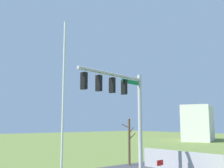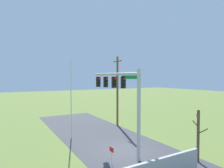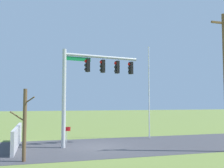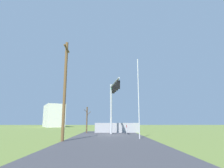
{
  "view_description": "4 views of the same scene",
  "coord_description": "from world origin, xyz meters",
  "px_view_note": "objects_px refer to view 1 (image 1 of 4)",
  "views": [
    {
      "loc": [
        -11.29,
        -13.46,
        3.44
      ],
      "look_at": [
        -1.05,
        -1.3,
        5.76
      ],
      "focal_mm": 43.45,
      "sensor_mm": 36.0,
      "label": 1
    },
    {
      "loc": [
        13.68,
        -9.09,
        6.15
      ],
      "look_at": [
        -1.45,
        -0.37,
        5.61
      ],
      "focal_mm": 31.05,
      "sensor_mm": 36.0,
      "label": 2
    },
    {
      "loc": [
        4.05,
        17.76,
        3.1
      ],
      "look_at": [
        -1.11,
        -0.22,
        4.44
      ],
      "focal_mm": 41.19,
      "sensor_mm": 36.0,
      "label": 3
    },
    {
      "loc": [
        -24.37,
        0.01,
        1.62
      ],
      "look_at": [
        -1.41,
        -0.34,
        6.16
      ],
      "focal_mm": 30.73,
      "sensor_mm": 36.0,
      "label": 4
    }
  ],
  "objects_px": {
    "signal_mast": "(123,101)",
    "distant_building": "(198,123)",
    "bare_tree": "(129,141)",
    "open_sign": "(160,165)",
    "flagpole": "(63,110)"
  },
  "relations": [
    {
      "from": "signal_mast",
      "to": "distant_building",
      "type": "height_order",
      "value": "distant_building"
    },
    {
      "from": "signal_mast",
      "to": "distant_building",
      "type": "xyz_separation_m",
      "value": [
        37.52,
        18.34,
        -1.41
      ]
    },
    {
      "from": "signal_mast",
      "to": "open_sign",
      "type": "distance_m",
      "value": 4.59
    },
    {
      "from": "signal_mast",
      "to": "open_sign",
      "type": "xyz_separation_m",
      "value": [
        1.36,
        -1.8,
        -4.0
      ]
    },
    {
      "from": "bare_tree",
      "to": "flagpole",
      "type": "bearing_deg",
      "value": -147.89
    },
    {
      "from": "flagpole",
      "to": "distant_building",
      "type": "distance_m",
      "value": 48.04
    },
    {
      "from": "bare_tree",
      "to": "open_sign",
      "type": "bearing_deg",
      "value": -116.57
    },
    {
      "from": "signal_mast",
      "to": "open_sign",
      "type": "bearing_deg",
      "value": -52.88
    },
    {
      "from": "signal_mast",
      "to": "distant_building",
      "type": "bearing_deg",
      "value": 26.05
    },
    {
      "from": "distant_building",
      "to": "bare_tree",
      "type": "bearing_deg",
      "value": 178.42
    },
    {
      "from": "signal_mast",
      "to": "flagpole",
      "type": "height_order",
      "value": "flagpole"
    },
    {
      "from": "bare_tree",
      "to": "open_sign",
      "type": "distance_m",
      "value": 6.41
    },
    {
      "from": "open_sign",
      "to": "distant_building",
      "type": "relative_size",
      "value": 0.11
    },
    {
      "from": "signal_mast",
      "to": "open_sign",
      "type": "relative_size",
      "value": 5.61
    },
    {
      "from": "bare_tree",
      "to": "distant_building",
      "type": "xyz_separation_m",
      "value": [
        33.33,
        14.48,
        1.52
      ]
    }
  ]
}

